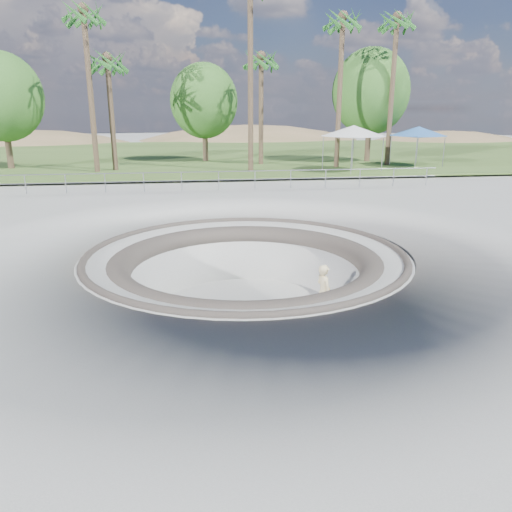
% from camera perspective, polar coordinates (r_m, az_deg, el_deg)
% --- Properties ---
extents(ground, '(180.00, 180.00, 0.00)m').
position_cam_1_polar(ground, '(15.93, -1.19, 0.29)').
color(ground, '#ADAEA8').
rests_on(ground, ground).
extents(skate_bowl, '(14.00, 14.00, 4.10)m').
position_cam_1_polar(skate_bowl, '(16.53, -1.15, -5.81)').
color(skate_bowl, '#ADAEA8').
rests_on(skate_bowl, ground).
extents(grass_strip, '(180.00, 36.00, 0.12)m').
position_cam_1_polar(grass_strip, '(49.40, -6.12, 11.50)').
color(grass_strip, '#3D5522').
rests_on(grass_strip, ground).
extents(distant_hills, '(103.20, 45.00, 28.60)m').
position_cam_1_polar(distant_hills, '(73.47, -3.70, 7.49)').
color(distant_hills, brown).
rests_on(distant_hills, ground).
extents(safety_railing, '(25.00, 0.06, 1.03)m').
position_cam_1_polar(safety_railing, '(27.50, -4.29, 8.61)').
color(safety_railing, gray).
rests_on(safety_railing, ground).
extents(skateboard, '(0.75, 0.42, 0.07)m').
position_cam_1_polar(skateboard, '(15.67, 7.60, -7.31)').
color(skateboard, olive).
rests_on(skateboard, ground).
extents(skater, '(0.59, 0.74, 1.78)m').
position_cam_1_polar(skater, '(15.33, 7.73, -4.22)').
color(skater, beige).
rests_on(skater, skateboard).
extents(canopy_white, '(5.52, 5.52, 3.08)m').
position_cam_1_polar(canopy_white, '(35.74, 11.09, 13.85)').
color(canopy_white, gray).
rests_on(canopy_white, ground).
extents(canopy_blue, '(5.46, 5.46, 2.90)m').
position_cam_1_polar(canopy_blue, '(40.01, 18.07, 13.39)').
color(canopy_blue, gray).
rests_on(canopy_blue, ground).
extents(palm_a, '(2.60, 2.60, 11.14)m').
position_cam_1_polar(palm_a, '(36.64, -19.07, 24.18)').
color(palm_a, brown).
rests_on(palm_a, ground).
extents(palm_b, '(2.60, 2.60, 8.35)m').
position_cam_1_polar(palm_b, '(36.97, -16.61, 20.26)').
color(palm_b, brown).
rests_on(palm_b, ground).
extents(palm_d, '(2.60, 2.60, 8.82)m').
position_cam_1_polar(palm_d, '(39.62, 0.60, 21.24)').
color(palm_d, brown).
rests_on(palm_d, ground).
extents(palm_e, '(2.60, 2.60, 11.18)m').
position_cam_1_polar(palm_e, '(38.37, 9.87, 24.46)').
color(palm_e, brown).
rests_on(palm_e, ground).
extents(palm_f, '(2.60, 2.60, 11.39)m').
position_cam_1_polar(palm_f, '(40.58, 15.79, 23.93)').
color(palm_f, brown).
rests_on(palm_f, ground).
extents(bushy_tree_left, '(5.64, 5.13, 8.13)m').
position_cam_1_polar(bushy_tree_left, '(40.67, -27.06, 15.87)').
color(bushy_tree_left, brown).
rests_on(bushy_tree_left, ground).
extents(bushy_tree_mid, '(5.42, 4.93, 7.82)m').
position_cam_1_polar(bushy_tree_mid, '(42.17, -5.96, 17.19)').
color(bushy_tree_mid, brown).
rests_on(bushy_tree_mid, ground).
extents(bushy_tree_right, '(6.19, 5.63, 8.93)m').
position_cam_1_polar(bushy_tree_right, '(42.76, 13.01, 17.80)').
color(bushy_tree_right, brown).
rests_on(bushy_tree_right, ground).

